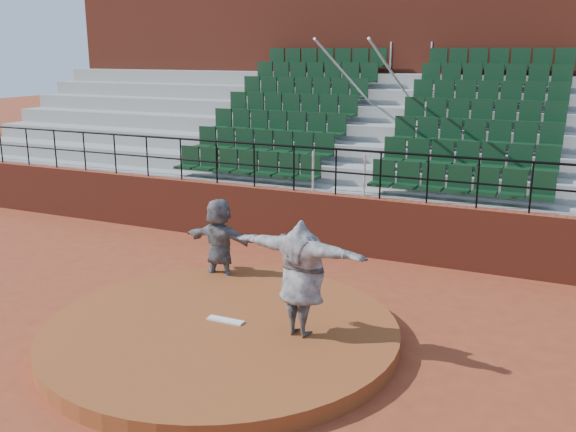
# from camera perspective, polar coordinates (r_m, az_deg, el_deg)

# --- Properties ---
(ground) EXTENTS (90.00, 90.00, 0.00)m
(ground) POSITION_cam_1_polar(r_m,az_deg,el_deg) (10.20, -5.96, -10.88)
(ground) COLOR brown
(ground) RESTS_ON ground
(pitchers_mound) EXTENTS (5.50, 5.50, 0.25)m
(pitchers_mound) POSITION_cam_1_polar(r_m,az_deg,el_deg) (10.15, -5.98, -10.24)
(pitchers_mound) COLOR brown
(pitchers_mound) RESTS_ON ground
(pitching_rubber) EXTENTS (0.60, 0.15, 0.03)m
(pitching_rubber) POSITION_cam_1_polar(r_m,az_deg,el_deg) (10.21, -5.57, -9.21)
(pitching_rubber) COLOR white
(pitching_rubber) RESTS_ON pitchers_mound
(boundary_wall) EXTENTS (24.00, 0.30, 1.30)m
(boundary_wall) POSITION_cam_1_polar(r_m,az_deg,el_deg) (14.24, 4.19, -0.63)
(boundary_wall) COLOR maroon
(boundary_wall) RESTS_ON ground
(wall_railing) EXTENTS (24.04, 0.05, 1.03)m
(wall_railing) POSITION_cam_1_polar(r_m,az_deg,el_deg) (13.95, 4.30, 4.85)
(wall_railing) COLOR black
(wall_railing) RESTS_ON boundary_wall
(seating_deck) EXTENTS (24.00, 5.97, 4.63)m
(seating_deck) POSITION_cam_1_polar(r_m,az_deg,el_deg) (17.46, 8.45, 4.77)
(seating_deck) COLOR gray
(seating_deck) RESTS_ON ground
(press_box_facade) EXTENTS (24.00, 3.00, 7.10)m
(press_box_facade) POSITION_cam_1_polar(r_m,az_deg,el_deg) (21.06, 11.78, 12.02)
(press_box_facade) COLOR maroon
(press_box_facade) RESTS_ON ground
(pitcher) EXTENTS (2.23, 0.86, 1.77)m
(pitcher) POSITION_cam_1_polar(r_m,az_deg,el_deg) (9.42, 1.21, -5.53)
(pitcher) COLOR black
(pitcher) RESTS_ON pitchers_mound
(fielder) EXTENTS (1.58, 0.51, 1.70)m
(fielder) POSITION_cam_1_polar(r_m,az_deg,el_deg) (12.15, -6.09, -2.35)
(fielder) COLOR black
(fielder) RESTS_ON ground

